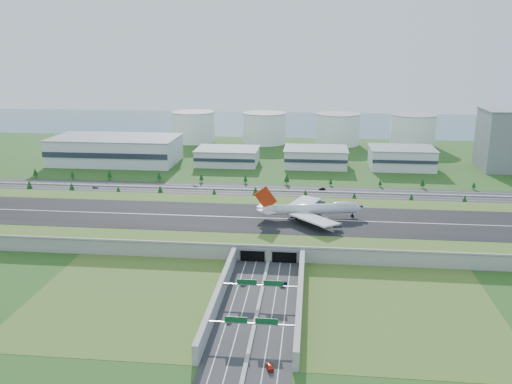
# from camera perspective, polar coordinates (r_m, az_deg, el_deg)

# --- Properties ---
(ground) EXTENTS (1200.00, 1200.00, 0.00)m
(ground) POSITION_cam_1_polar(r_m,az_deg,el_deg) (339.36, 2.02, -4.11)
(ground) COLOR #1E4A17
(ground) RESTS_ON ground
(airfield_deck) EXTENTS (520.00, 100.00, 9.20)m
(airfield_deck) POSITION_cam_1_polar(r_m,az_deg,el_deg) (337.94, 2.03, -3.46)
(airfield_deck) COLOR gray
(airfield_deck) RESTS_ON ground
(underpass_road) EXTENTS (38.80, 120.40, 8.00)m
(underpass_road) POSITION_cam_1_polar(r_m,az_deg,el_deg) (246.56, 0.33, -11.02)
(underpass_road) COLOR #28282B
(underpass_road) RESTS_ON ground
(sign_gantry_near) EXTENTS (38.70, 0.70, 9.80)m
(sign_gantry_near) POSITION_cam_1_polar(r_m,az_deg,el_deg) (248.96, 0.44, -9.84)
(sign_gantry_near) COLOR gray
(sign_gantry_near) RESTS_ON ground
(sign_gantry_far) EXTENTS (38.70, 0.70, 9.80)m
(sign_gantry_far) POSITION_cam_1_polar(r_m,az_deg,el_deg) (217.96, -0.50, -13.73)
(sign_gantry_far) COLOR gray
(sign_gantry_far) RESTS_ON ground
(north_expressway) EXTENTS (560.00, 36.00, 0.12)m
(north_expressway) POSITION_cam_1_polar(r_m,az_deg,el_deg) (429.95, 2.94, 0.09)
(north_expressway) COLOR #28282B
(north_expressway) RESTS_ON ground
(tree_row) EXTENTS (501.76, 48.68, 8.45)m
(tree_row) POSITION_cam_1_polar(r_m,az_deg,el_deg) (428.91, 2.37, 0.68)
(tree_row) COLOR #3D2819
(tree_row) RESTS_ON ground
(hangar_west) EXTENTS (120.00, 60.00, 25.00)m
(hangar_west) POSITION_cam_1_polar(r_m,az_deg,el_deg) (548.88, -14.55, 4.29)
(hangar_west) COLOR silver
(hangar_west) RESTS_ON ground
(hangar_mid_a) EXTENTS (58.00, 42.00, 15.00)m
(hangar_mid_a) POSITION_cam_1_polar(r_m,az_deg,el_deg) (526.52, -3.01, 3.75)
(hangar_mid_a) COLOR silver
(hangar_mid_a) RESTS_ON ground
(hangar_mid_b) EXTENTS (58.00, 42.00, 17.00)m
(hangar_mid_b) POSITION_cam_1_polar(r_m,az_deg,el_deg) (519.90, 6.30, 3.64)
(hangar_mid_b) COLOR silver
(hangar_mid_b) RESTS_ON ground
(hangar_mid_c) EXTENTS (58.00, 42.00, 19.00)m
(hangar_mid_c) POSITION_cam_1_polar(r_m,az_deg,el_deg) (526.27, 15.06, 3.46)
(hangar_mid_c) COLOR silver
(hangar_mid_c) RESTS_ON ground
(office_tower) EXTENTS (46.00, 46.00, 55.00)m
(office_tower) POSITION_cam_1_polar(r_m,az_deg,el_deg) (550.89, 24.95, 4.97)
(office_tower) COLOR slate
(office_tower) RESTS_ON ground
(fuel_tank_a) EXTENTS (50.00, 50.00, 35.00)m
(fuel_tank_a) POSITION_cam_1_polar(r_m,az_deg,el_deg) (652.15, -6.61, 6.80)
(fuel_tank_a) COLOR white
(fuel_tank_a) RESTS_ON ground
(fuel_tank_b) EXTENTS (50.00, 50.00, 35.00)m
(fuel_tank_b) POSITION_cam_1_polar(r_m,az_deg,el_deg) (639.05, 0.90, 6.73)
(fuel_tank_b) COLOR white
(fuel_tank_b) RESTS_ON ground
(fuel_tank_c) EXTENTS (50.00, 50.00, 35.00)m
(fuel_tank_c) POSITION_cam_1_polar(r_m,az_deg,el_deg) (637.11, 8.59, 6.53)
(fuel_tank_c) COLOR white
(fuel_tank_c) RESTS_ON ground
(fuel_tank_d) EXTENTS (50.00, 50.00, 35.00)m
(fuel_tank_d) POSITION_cam_1_polar(r_m,az_deg,el_deg) (646.45, 16.18, 6.23)
(fuel_tank_d) COLOR white
(fuel_tank_d) RESTS_ON ground
(bay_water) EXTENTS (1200.00, 260.00, 0.06)m
(bay_water) POSITION_cam_1_polar(r_m,az_deg,el_deg) (807.54, 4.50, 7.23)
(bay_water) COLOR #3E6376
(bay_water) RESTS_ON ground
(boeing_747) EXTENTS (69.37, 64.94, 21.67)m
(boeing_747) POSITION_cam_1_polar(r_m,az_deg,el_deg) (337.11, 5.82, -1.79)
(boeing_747) COLOR silver
(boeing_747) RESTS_ON airfield_deck
(car_0) EXTENTS (3.63, 4.97, 1.57)m
(car_0) POSITION_cam_1_polar(r_m,az_deg,el_deg) (266.22, -1.26, -9.54)
(car_0) COLOR #B7B6BB
(car_0) RESTS_ON ground
(car_1) EXTENTS (1.92, 4.97, 1.61)m
(car_1) POSITION_cam_1_polar(r_m,az_deg,el_deg) (234.08, -2.85, -13.25)
(car_1) COLOR silver
(car_1) RESTS_ON ground
(car_2) EXTENTS (3.71, 6.10, 1.58)m
(car_2) POSITION_cam_1_polar(r_m,az_deg,el_deg) (265.66, 2.92, -9.61)
(car_2) COLOR #0C1D3C
(car_2) RESTS_ON ground
(car_3) EXTENTS (3.77, 6.21, 1.68)m
(car_3) POSITION_cam_1_polar(r_m,az_deg,el_deg) (204.38, 1.46, -17.86)
(car_3) COLOR #AD240F
(car_3) RESTS_ON ground
(car_4) EXTENTS (5.00, 2.84, 1.60)m
(car_4) POSITION_cam_1_polar(r_m,az_deg,el_deg) (457.33, -16.55, 0.50)
(car_4) COLOR slate
(car_4) RESTS_ON ground
(car_5) EXTENTS (5.48, 3.11, 1.71)m
(car_5) POSITION_cam_1_polar(r_m,az_deg,el_deg) (435.98, 6.97, 0.33)
(car_5) COLOR black
(car_5) RESTS_ON ground
(car_7) EXTENTS (4.90, 3.48, 1.32)m
(car_7) POSITION_cam_1_polar(r_m,az_deg,el_deg) (446.18, -6.43, 0.67)
(car_7) COLOR silver
(car_7) RESTS_ON ground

